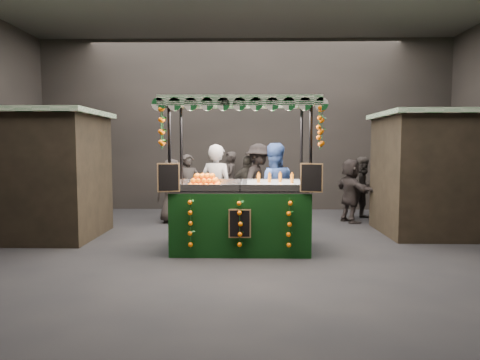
{
  "coord_description": "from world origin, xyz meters",
  "views": [
    {
      "loc": [
        0.12,
        -7.69,
        1.87
      ],
      "look_at": [
        -0.05,
        0.46,
        1.23
      ],
      "focal_mm": 32.09,
      "sensor_mm": 36.0,
      "label": 1
    }
  ],
  "objects": [
    {
      "name": "market_hall",
      "position": [
        0.0,
        0.0,
        3.38
      ],
      "size": [
        12.1,
        10.1,
        5.05
      ],
      "color": "black",
      "rests_on": "ground"
    },
    {
      "name": "shopper_0",
      "position": [
        -1.4,
        3.06,
        0.84
      ],
      "size": [
        0.7,
        0.57,
        1.67
      ],
      "rotation": [
        0.0,
        0.0,
        0.31
      ],
      "color": "#2C2624",
      "rests_on": "ground"
    },
    {
      "name": "shopper_6",
      "position": [
        -0.42,
        4.6,
        0.86
      ],
      "size": [
        0.48,
        0.67,
        1.72
      ],
      "rotation": [
        0.0,
        0.0,
        -1.45
      ],
      "color": "#2E2825",
      "rests_on": "ground"
    },
    {
      "name": "shopper_2",
      "position": [
        0.1,
        3.32,
        0.82
      ],
      "size": [
        0.98,
        0.45,
        1.63
      ],
      "rotation": [
        0.0,
        0.0,
        3.19
      ],
      "color": "#282521",
      "rests_on": "ground"
    },
    {
      "name": "neighbour_stall_right",
      "position": [
        4.4,
        1.5,
        1.31
      ],
      "size": [
        3.0,
        2.2,
        2.6
      ],
      "color": "black",
      "rests_on": "ground"
    },
    {
      "name": "shopper_1",
      "position": [
        4.0,
        3.17,
        0.96
      ],
      "size": [
        1.17,
        1.18,
        1.93
      ],
      "rotation": [
        0.0,
        0.0,
        -0.82
      ],
      "color": "#292322",
      "rests_on": "ground"
    },
    {
      "name": "juice_stall",
      "position": [
        -0.01,
        -0.03,
        0.84
      ],
      "size": [
        2.79,
        1.64,
        2.7
      ],
      "color": "black",
      "rests_on": "ground"
    },
    {
      "name": "vendor_blue",
      "position": [
        0.62,
        1.07,
        0.97
      ],
      "size": [
        1.01,
        0.82,
        1.94
      ],
      "rotation": [
        0.0,
        0.0,
        3.23
      ],
      "color": "navy",
      "rests_on": "ground"
    },
    {
      "name": "neighbour_stall_left",
      "position": [
        -4.4,
        1.0,
        1.31
      ],
      "size": [
        3.0,
        2.2,
        2.6
      ],
      "color": "black",
      "rests_on": "ground"
    },
    {
      "name": "shopper_5",
      "position": [
        2.63,
        2.86,
        0.79
      ],
      "size": [
        0.92,
        1.53,
        1.57
      ],
      "rotation": [
        0.0,
        0.0,
        1.91
      ],
      "color": "#2B2422",
      "rests_on": "ground"
    },
    {
      "name": "vendor_grey",
      "position": [
        -0.54,
        1.06,
        0.96
      ],
      "size": [
        0.82,
        0.69,
        1.92
      ],
      "rotation": [
        0.0,
        0.0,
        2.76
      ],
      "color": "slate",
      "rests_on": "ground"
    },
    {
      "name": "shopper_3",
      "position": [
        0.37,
        3.26,
        0.97
      ],
      "size": [
        1.13,
        1.43,
        1.94
      ],
      "rotation": [
        0.0,
        0.0,
        1.2
      ],
      "color": "black",
      "rests_on": "ground"
    },
    {
      "name": "ground",
      "position": [
        0.0,
        0.0,
        0.0
      ],
      "size": [
        12.0,
        12.0,
        0.0
      ],
      "primitive_type": "plane",
      "color": "black",
      "rests_on": "ground"
    },
    {
      "name": "shopper_7",
      "position": [
        3.1,
        3.4,
        0.8
      ],
      "size": [
        0.96,
        0.87,
        1.61
      ],
      "rotation": [
        0.0,
        0.0,
        0.42
      ],
      "color": "#2A2522",
      "rests_on": "ground"
    },
    {
      "name": "shopper_4",
      "position": [
        -1.76,
        2.72,
        0.79
      ],
      "size": [
        0.81,
        0.56,
        1.57
      ],
      "rotation": [
        0.0,
        0.0,
        3.22
      ],
      "color": "black",
      "rests_on": "ground"
    }
  ]
}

